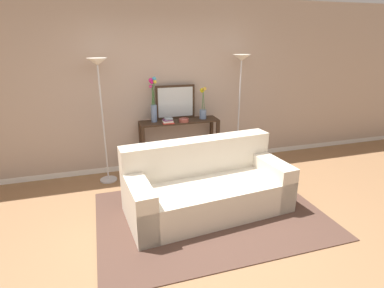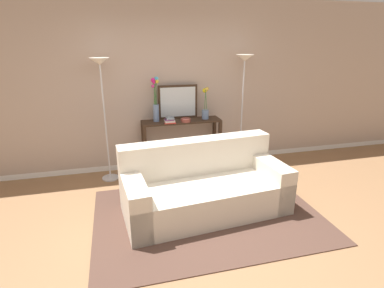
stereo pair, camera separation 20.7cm
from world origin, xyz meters
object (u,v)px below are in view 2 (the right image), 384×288
object	(u,v)px
floor_lamp_left	(102,86)
fruit_bowl	(186,120)
console_table	(182,136)
book_row_under_console	(163,168)
vase_short_flowers	(205,108)
floor_lamp_right	(244,81)
couch	(204,188)
vase_tall_flowers	(156,103)
wall_mirror	(178,102)
book_stack	(170,120)

from	to	relation	value
floor_lamp_left	fruit_bowl	world-z (taller)	floor_lamp_left
console_table	book_row_under_console	distance (m)	0.62
vase_short_flowers	fruit_bowl	bearing A→B (deg)	-163.78
vase_short_flowers	fruit_bowl	xyz separation A→B (m)	(-0.36, -0.10, -0.16)
floor_lamp_right	book_row_under_console	world-z (taller)	floor_lamp_right
couch	console_table	size ratio (longest dim) A/B	1.64
floor_lamp_left	vase_tall_flowers	bearing A→B (deg)	9.09
console_table	wall_mirror	xyz separation A→B (m)	(-0.02, 0.14, 0.55)
couch	vase_short_flowers	bearing A→B (deg)	72.91
book_stack	vase_short_flowers	bearing A→B (deg)	10.08
floor_lamp_left	book_row_under_console	distance (m)	1.65
vase_short_flowers	fruit_bowl	size ratio (longest dim) A/B	3.28
console_table	wall_mirror	world-z (taller)	wall_mirror
floor_lamp_left	wall_mirror	xyz separation A→B (m)	(1.17, 0.23, -0.33)
fruit_bowl	book_row_under_console	world-z (taller)	fruit_bowl
couch	floor_lamp_right	xyz separation A→B (m)	(1.03, 1.26, 1.17)
console_table	vase_short_flowers	distance (m)	0.61
console_table	vase_tall_flowers	xyz separation A→B (m)	(-0.40, 0.04, 0.57)
vase_short_flowers	book_stack	distance (m)	0.64
floor_lamp_right	wall_mirror	bearing A→B (deg)	167.34
floor_lamp_right	fruit_bowl	world-z (taller)	floor_lamp_right
book_stack	vase_tall_flowers	bearing A→B (deg)	142.82
floor_lamp_left	floor_lamp_right	size ratio (longest dim) A/B	0.99
couch	fruit_bowl	distance (m)	1.37
fruit_bowl	console_table	bearing A→B (deg)	113.95
couch	floor_lamp_left	distance (m)	2.08
book_row_under_console	vase_short_flowers	bearing A→B (deg)	-0.06
floor_lamp_right	fruit_bowl	size ratio (longest dim) A/B	11.68
couch	book_stack	size ratio (longest dim) A/B	11.29
floor_lamp_left	wall_mirror	size ratio (longest dim) A/B	2.87
vase_tall_flowers	floor_lamp_left	bearing A→B (deg)	-170.91
floor_lamp_left	wall_mirror	world-z (taller)	floor_lamp_left
book_stack	console_table	bearing A→B (deg)	27.51
fruit_bowl	book_stack	distance (m)	0.26
floor_lamp_right	vase_tall_flowers	world-z (taller)	floor_lamp_right
vase_tall_flowers	couch	bearing A→B (deg)	-74.13
book_row_under_console	couch	bearing A→B (deg)	-76.54
console_table	book_row_under_console	world-z (taller)	console_table
wall_mirror	book_stack	size ratio (longest dim) A/B	3.47
vase_tall_flowers	vase_short_flowers	bearing A→B (deg)	-2.58
book_row_under_console	vase_tall_flowers	bearing A→B (deg)	153.24
book_row_under_console	fruit_bowl	bearing A→B (deg)	-15.43
wall_mirror	book_row_under_console	distance (m)	1.13
floor_lamp_left	book_row_under_console	bearing A→B (deg)	6.01
couch	floor_lamp_right	distance (m)	2.00
couch	book_row_under_console	xyz separation A→B (m)	(-0.32, 1.35, -0.25)
console_table	book_stack	size ratio (longest dim) A/B	6.89
floor_lamp_left	fruit_bowl	distance (m)	1.36
floor_lamp_right	book_row_under_console	bearing A→B (deg)	176.17
wall_mirror	book_row_under_console	bearing A→B (deg)	-155.36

